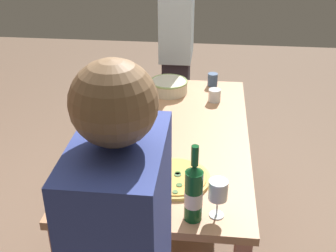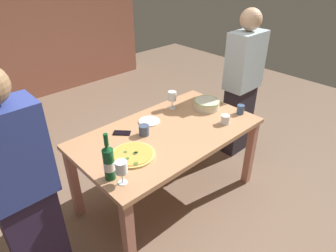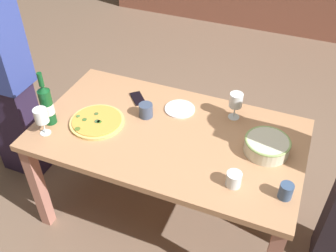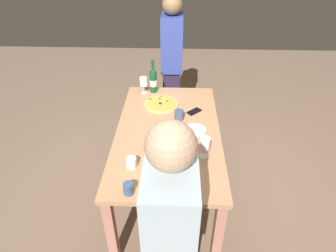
# 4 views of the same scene
# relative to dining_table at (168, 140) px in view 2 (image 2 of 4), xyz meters

# --- Properties ---
(ground_plane) EXTENTS (8.00, 8.00, 0.00)m
(ground_plane) POSITION_rel_dining_table_xyz_m (0.00, 0.00, -0.66)
(ground_plane) COLOR #7C624F
(dining_table) EXTENTS (1.60, 0.90, 0.75)m
(dining_table) POSITION_rel_dining_table_xyz_m (0.00, 0.00, 0.00)
(dining_table) COLOR tan
(dining_table) RESTS_ON ground
(brick_wall_back) EXTENTS (4.06, 0.16, 2.88)m
(brick_wall_back) POSITION_rel_dining_table_xyz_m (0.00, 3.20, 0.78)
(brick_wall_back) COLOR #9C5D48
(brick_wall_back) RESTS_ON ground
(pizza) EXTENTS (0.34, 0.34, 0.03)m
(pizza) POSITION_rel_dining_table_xyz_m (-0.44, -0.08, 0.10)
(pizza) COLOR #E1BC69
(pizza) RESTS_ON dining_table
(serving_bowl) EXTENTS (0.26, 0.26, 0.09)m
(serving_bowl) POSITION_rel_dining_table_xyz_m (0.57, 0.06, 0.14)
(serving_bowl) COLOR beige
(serving_bowl) RESTS_ON dining_table
(wine_bottle) EXTENTS (0.08, 0.08, 0.35)m
(wine_bottle) POSITION_rel_dining_table_xyz_m (-0.70, -0.18, 0.23)
(wine_bottle) COLOR #104A21
(wine_bottle) RESTS_ON dining_table
(wine_glass_near_pizza) EXTENTS (0.08, 0.08, 0.18)m
(wine_glass_near_pizza) POSITION_rel_dining_table_xyz_m (0.33, 0.29, 0.22)
(wine_glass_near_pizza) COLOR white
(wine_glass_near_pizza) RESTS_ON dining_table
(wine_glass_by_bottle) EXTENTS (0.08, 0.08, 0.18)m
(wine_glass_by_bottle) POSITION_rel_dining_table_xyz_m (-0.67, -0.28, 0.22)
(wine_glass_by_bottle) COLOR white
(wine_glass_by_bottle) RESTS_ON dining_table
(cup_amber) EXTENTS (0.09, 0.09, 0.09)m
(cup_amber) POSITION_rel_dining_table_xyz_m (-0.19, 0.09, 0.14)
(cup_amber) COLOR #3F4E6A
(cup_amber) RESTS_ON dining_table
(cup_ceramic) EXTENTS (0.08, 0.08, 0.08)m
(cup_ceramic) POSITION_rel_dining_table_xyz_m (0.46, -0.25, 0.13)
(cup_ceramic) COLOR white
(cup_ceramic) RESTS_ON dining_table
(cup_spare) EXTENTS (0.07, 0.07, 0.09)m
(cup_spare) POSITION_rel_dining_table_xyz_m (0.72, -0.24, 0.14)
(cup_spare) COLOR #385177
(cup_spare) RESTS_ON dining_table
(side_plate) EXTENTS (0.19, 0.19, 0.01)m
(side_plate) POSITION_rel_dining_table_xyz_m (-0.01, 0.23, 0.10)
(side_plate) COLOR white
(side_plate) RESTS_ON dining_table
(cell_phone) EXTENTS (0.15, 0.15, 0.01)m
(cell_phone) POSITION_rel_dining_table_xyz_m (-0.31, 0.24, 0.10)
(cell_phone) COLOR black
(cell_phone) RESTS_ON dining_table
(person_host) EXTENTS (0.41, 0.24, 1.62)m
(person_host) POSITION_rel_dining_table_xyz_m (1.16, 0.05, 0.17)
(person_host) COLOR #28212A
(person_host) RESTS_ON ground
(person_guest_left) EXTENTS (0.40, 0.24, 1.63)m
(person_guest_left) POSITION_rel_dining_table_xyz_m (-1.22, -0.00, 0.17)
(person_guest_left) COLOR #2B1F3A
(person_guest_left) RESTS_ON ground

